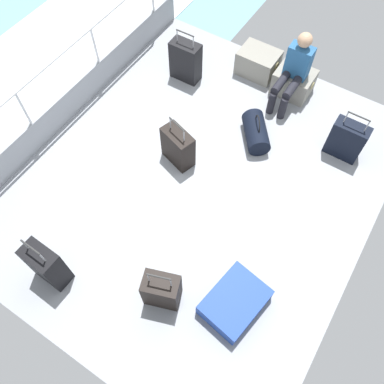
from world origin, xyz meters
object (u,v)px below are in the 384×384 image
suitcase_1 (47,265)px  duffel_bag (256,132)px  suitcase_2 (162,290)px  suitcase_5 (186,61)px  cargo_crate_1 (293,82)px  passenger_seated (294,70)px  suitcase_0 (178,147)px  cargo_crate_0 (258,62)px  suitcase_3 (346,140)px  suitcase_4 (235,302)px

suitcase_1 → duffel_bag: size_ratio=1.28×
suitcase_2 → suitcase_5: size_ratio=0.88×
cargo_crate_1 → suitcase_5: suitcase_5 is taller
passenger_seated → suitcase_1: bearing=-105.0°
suitcase_0 → suitcase_1: bearing=-98.2°
cargo_crate_1 → duffel_bag: size_ratio=0.89×
cargo_crate_0 → passenger_seated: bearing=-22.1°
duffel_bag → suitcase_1: bearing=-108.8°
passenger_seated → suitcase_2: (0.15, -3.49, -0.30)m
suitcase_0 → suitcase_3: bearing=35.2°
cargo_crate_1 → cargo_crate_0: bearing=172.9°
suitcase_1 → suitcase_4: bearing=22.9°
cargo_crate_0 → suitcase_1: size_ratio=0.75×
cargo_crate_1 → suitcase_0: 2.13m
suitcase_3 → suitcase_4: 2.63m
cargo_crate_0 → suitcase_2: suitcase_2 is taller
cargo_crate_0 → suitcase_5: suitcase_5 is taller
cargo_crate_1 → suitcase_4: cargo_crate_1 is taller
passenger_seated → suitcase_3: 1.22m
suitcase_2 → duffel_bag: (-0.19, 2.55, -0.10)m
cargo_crate_1 → suitcase_4: size_ratio=0.76×
passenger_seated → suitcase_3: size_ratio=1.40×
suitcase_0 → suitcase_4: (1.63, -1.33, -0.16)m
cargo_crate_0 → passenger_seated: passenger_seated is taller
suitcase_4 → suitcase_5: (-2.40, 2.71, 0.20)m
suitcase_0 → cargo_crate_0: bearing=86.9°
suitcase_1 → suitcase_2: suitcase_1 is taller
suitcase_3 → duffel_bag: suitcase_3 is taller
duffel_bag → cargo_crate_0: bearing=116.7°
cargo_crate_0 → suitcase_5: bearing=-142.0°
suitcase_3 → passenger_seated: bearing=154.3°
cargo_crate_0 → passenger_seated: 0.78m
suitcase_1 → suitcase_4: suitcase_1 is taller
suitcase_0 → suitcase_3: 2.24m
cargo_crate_1 → suitcase_0: size_ratio=0.79×
cargo_crate_0 → cargo_crate_1: bearing=-7.1°
suitcase_5 → duffel_bag: bearing=-18.9°
suitcase_0 → duffel_bag: (0.72, 0.87, -0.12)m
suitcase_0 → suitcase_2: (0.91, -1.68, -0.01)m
duffel_bag → suitcase_0: bearing=-129.7°
suitcase_2 → duffel_bag: bearing=94.2°
suitcase_0 → suitcase_4: suitcase_0 is taller
suitcase_2 → suitcase_5: bearing=118.8°
cargo_crate_1 → suitcase_5: bearing=-158.1°
suitcase_2 → suitcase_3: bearing=72.8°
passenger_seated → suitcase_5: (-1.53, -0.43, -0.25)m
cargo_crate_0 → suitcase_3: suitcase_3 is taller
cargo_crate_1 → suitcase_2: (0.15, -3.67, 0.07)m
suitcase_2 → suitcase_4: 0.81m
suitcase_4 → cargo_crate_0: bearing=114.0°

